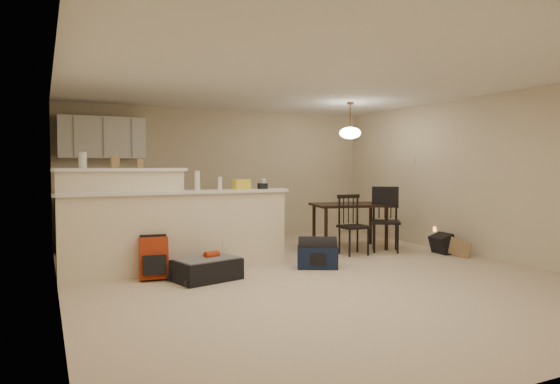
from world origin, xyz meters
TOP-DOWN VIEW (x-y plane):
  - room at (0.00, 0.00)m, footprint 7.00×7.02m
  - breakfast_bar at (-1.76, 0.98)m, footprint 3.08×0.58m
  - upper_cabinets at (-2.20, 3.32)m, footprint 1.40×0.34m
  - kitchen_counter at (-2.00, 3.19)m, footprint 1.80×0.60m
  - thermostat at (2.98, 1.55)m, footprint 0.02×0.12m
  - jar at (-2.67, 1.12)m, footprint 0.10×0.10m
  - cereal_box at (-2.27, 1.12)m, footprint 0.10×0.07m
  - small_box at (-1.96, 1.12)m, footprint 0.08×0.06m
  - bottle_a at (-1.24, 0.90)m, footprint 0.07×0.07m
  - bottle_b at (-0.92, 0.90)m, footprint 0.06×0.06m
  - bag_lump at (-0.61, 0.90)m, footprint 0.22×0.18m
  - pouch at (-0.28, 0.90)m, footprint 0.12×0.10m
  - extra_item_x at (-0.26, 0.90)m, footprint 0.06×0.06m
  - dining_table at (1.62, 1.54)m, footprint 1.38×1.06m
  - pendant_lamp at (1.62, 1.54)m, footprint 0.36×0.36m
  - dining_chair_near at (1.34, 0.99)m, footprint 0.44×0.42m
  - dining_chair_far at (1.98, 1.00)m, footprint 0.62×0.62m
  - suitcase at (-1.31, 0.27)m, footprint 0.88×0.68m
  - red_backpack at (-1.89, 0.61)m, footprint 0.37×0.26m
  - navy_duffel at (0.29, 0.32)m, footprint 0.63×0.52m
  - black_daypack at (2.70, 0.44)m, footprint 0.27×0.37m
  - cardboard_sheet at (2.70, 0.08)m, footprint 0.10×0.35m

SIDE VIEW (x-z plane):
  - suitcase at x=-1.31m, z-range 0.00..0.26m
  - cardboard_sheet at x=2.70m, z-range 0.00..0.27m
  - navy_duffel at x=0.29m, z-range 0.00..0.30m
  - black_daypack at x=2.70m, z-range 0.00..0.31m
  - red_backpack at x=-1.89m, z-range 0.00..0.52m
  - kitchen_counter at x=-2.00m, z-range 0.00..0.90m
  - dining_chair_near at x=1.34m, z-range 0.00..0.95m
  - dining_chair_far at x=1.98m, z-range 0.00..1.05m
  - breakfast_bar at x=-1.76m, z-range -0.09..1.30m
  - dining_table at x=1.62m, z-range 0.29..1.06m
  - pouch at x=-0.28m, z-range 1.09..1.17m
  - bag_lump at x=-0.61m, z-range 1.09..1.23m
  - extra_item_x at x=-0.26m, z-range 1.09..1.24m
  - bottle_b at x=-0.92m, z-range 1.09..1.27m
  - bottle_a at x=-1.24m, z-range 1.09..1.35m
  - room at x=0.00m, z-range 0.00..2.50m
  - small_box at x=-1.96m, z-range 1.39..1.51m
  - cereal_box at x=-2.27m, z-range 1.39..1.55m
  - jar at x=-2.67m, z-range 1.39..1.59m
  - thermostat at x=2.98m, z-range 1.44..1.56m
  - upper_cabinets at x=-2.20m, z-range 1.55..2.25m
  - pendant_lamp at x=1.62m, z-range 1.68..2.30m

